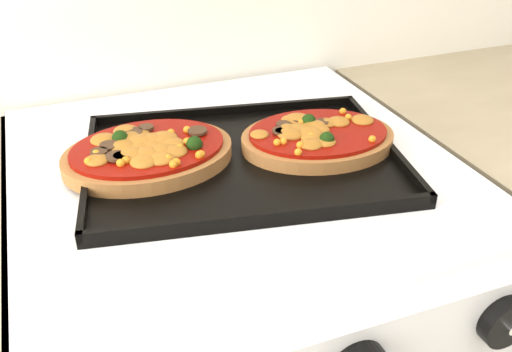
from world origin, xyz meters
name	(u,v)px	position (x,y,z in m)	size (l,w,h in m)	color
knob_right	(505,322)	(0.17, 1.37, 0.85)	(0.06, 0.06, 0.02)	black
baking_tray	(243,157)	(-0.01, 1.69, 0.92)	(0.41, 0.31, 0.02)	black
pizza_left	(148,151)	(-0.13, 1.73, 0.94)	(0.23, 0.17, 0.03)	brown
pizza_right	(318,136)	(0.10, 1.69, 0.94)	(0.22, 0.16, 0.03)	brown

